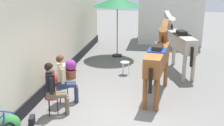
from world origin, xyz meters
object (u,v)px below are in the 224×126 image
object	(u,v)px
satchel_bag	(32,120)
flower_planter_farthest	(71,68)
flower_planter_inner_far	(56,82)
cafe_parasol	(117,2)
seated_visitor_far	(64,76)
saddled_horse_far	(179,40)
seated_visitor_near	(53,86)
saddled_horse_near	(158,57)
spare_stool_white	(125,64)

from	to	relation	value
satchel_bag	flower_planter_farthest	bearing A→B (deg)	166.27
flower_planter_inner_far	cafe_parasol	xyz separation A→B (m)	(1.23, 4.46, 2.03)
flower_planter_inner_far	seated_visitor_far	bearing A→B (deg)	-52.31
saddled_horse_far	flower_planter_inner_far	bearing A→B (deg)	-143.42
seated_visitor_near	satchel_bag	size ratio (longest dim) A/B	4.96
flower_planter_inner_far	cafe_parasol	bearing A→B (deg)	74.63
saddled_horse_near	flower_planter_farthest	size ratio (longest dim) A/B	4.67
seated_visitor_near	flower_planter_inner_far	world-z (taller)	seated_visitor_near
saddled_horse_near	satchel_bag	xyz separation A→B (m)	(-2.92, -2.33, -1.06)
saddled_horse_near	flower_planter_farthest	world-z (taller)	saddled_horse_near
cafe_parasol	flower_planter_farthest	bearing A→B (deg)	-111.23
flower_planter_inner_far	spare_stool_white	distance (m)	2.78
seated_visitor_near	saddled_horse_near	size ratio (longest dim) A/B	0.47
flower_planter_farthest	cafe_parasol	distance (m)	3.84
saddled_horse_far	cafe_parasol	bearing A→B (deg)	146.10
seated_visitor_near	cafe_parasol	xyz separation A→B (m)	(0.76, 5.85, 1.59)
spare_stool_white	satchel_bag	world-z (taller)	spare_stool_white
flower_planter_inner_far	saddled_horse_near	bearing A→B (deg)	6.27
spare_stool_white	satchel_bag	size ratio (longest dim) A/B	1.64
cafe_parasol	seated_visitor_far	bearing A→B (deg)	-98.05
seated_visitor_far	flower_planter_farthest	size ratio (longest dim) A/B	2.17
seated_visitor_far	flower_planter_inner_far	size ratio (longest dim) A/B	2.17
flower_planter_inner_far	satchel_bag	distance (m)	2.02
saddled_horse_near	flower_planter_farthest	distance (m)	3.28
seated_visitor_near	cafe_parasol	bearing A→B (deg)	82.61
saddled_horse_near	spare_stool_white	xyz separation A→B (m)	(-1.17, 1.74, -0.76)
seated_visitor_far	flower_planter_farthest	bearing A→B (deg)	102.55
flower_planter_farthest	spare_stool_white	size ratio (longest dim) A/B	1.39
cafe_parasol	satchel_bag	bearing A→B (deg)	-99.81
satchel_bag	saddled_horse_far	bearing A→B (deg)	127.95
flower_planter_farthest	satchel_bag	xyz separation A→B (m)	(0.07, -3.42, -0.23)
cafe_parasol	spare_stool_white	distance (m)	3.15
spare_stool_white	cafe_parasol	bearing A→B (deg)	104.88
saddled_horse_near	satchel_bag	size ratio (longest dim) A/B	10.67
cafe_parasol	seated_visitor_near	bearing A→B (deg)	-97.39
flower_planter_inner_far	flower_planter_farthest	world-z (taller)	same
seated_visitor_near	flower_planter_farthest	distance (m)	2.87
seated_visitor_far	flower_planter_inner_far	world-z (taller)	seated_visitor_far
seated_visitor_far	spare_stool_white	bearing A→B (deg)	63.50
cafe_parasol	spare_stool_white	size ratio (longest dim) A/B	5.61
seated_visitor_near	saddled_horse_near	distance (m)	3.11
spare_stool_white	satchel_bag	distance (m)	4.44
flower_planter_farthest	spare_stool_white	distance (m)	1.93
seated_visitor_near	spare_stool_white	world-z (taller)	seated_visitor_near
seated_visitor_near	cafe_parasol	world-z (taller)	cafe_parasol
seated_visitor_far	cafe_parasol	size ratio (longest dim) A/B	0.54
seated_visitor_far	saddled_horse_far	size ratio (longest dim) A/B	0.48
seated_visitor_near	saddled_horse_far	bearing A→B (deg)	51.87
seated_visitor_near	seated_visitor_far	size ratio (longest dim) A/B	1.00
flower_planter_farthest	satchel_bag	size ratio (longest dim) A/B	2.29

